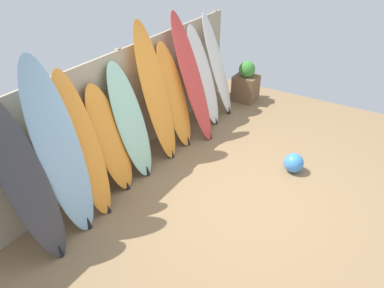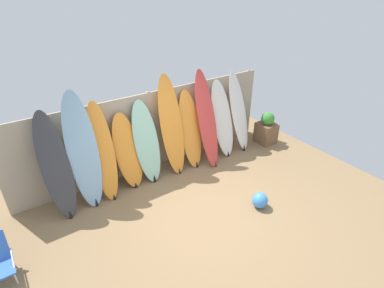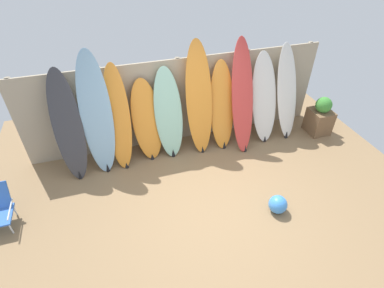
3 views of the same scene
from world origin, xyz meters
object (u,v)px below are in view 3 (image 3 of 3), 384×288
(surfboard_orange_6, at_px, (222,107))
(surfboard_orange_5, at_px, (199,100))
(surfboard_orange_2, at_px, (118,119))
(surfboard_white_8, at_px, (264,99))
(planter_box, at_px, (320,117))
(surfboard_skyblue_1, at_px, (96,116))
(beach_ball, at_px, (278,204))
(surfboard_white_9, at_px, (287,93))
(surfboard_seafoam_4, at_px, (169,114))
(surfboard_charcoal_0, at_px, (68,127))
(surfboard_orange_3, at_px, (147,121))
(surfboard_red_7, at_px, (242,97))

(surfboard_orange_6, bearing_deg, surfboard_orange_5, 177.90)
(surfboard_orange_2, distance_m, surfboard_white_8, 2.96)
(surfboard_orange_5, xyz_separation_m, surfboard_orange_6, (0.48, -0.02, -0.22))
(planter_box, bearing_deg, surfboard_orange_6, 171.95)
(surfboard_skyblue_1, bearing_deg, beach_ball, -38.54)
(surfboard_white_9, bearing_deg, surfboard_white_8, -179.91)
(surfboard_seafoam_4, height_order, surfboard_orange_5, surfboard_orange_5)
(surfboard_orange_5, height_order, beach_ball, surfboard_orange_5)
(surfboard_skyblue_1, relative_size, surfboard_orange_6, 1.28)
(surfboard_white_9, bearing_deg, planter_box, -20.49)
(surfboard_orange_2, height_order, surfboard_orange_5, surfboard_orange_5)
(surfboard_orange_6, distance_m, planter_box, 2.29)
(surfboard_charcoal_0, distance_m, surfboard_skyblue_1, 0.53)
(surfboard_orange_5, bearing_deg, planter_box, -7.00)
(surfboard_white_9, bearing_deg, surfboard_orange_6, 179.09)
(surfboard_orange_3, xyz_separation_m, surfboard_white_9, (2.95, -0.08, 0.18))
(surfboard_orange_2, bearing_deg, surfboard_charcoal_0, -178.12)
(surfboard_charcoal_0, distance_m, surfboard_orange_5, 2.43)
(surfboard_seafoam_4, bearing_deg, surfboard_white_8, -1.63)
(surfboard_white_8, relative_size, surfboard_white_9, 0.94)
(surfboard_orange_2, bearing_deg, surfboard_orange_5, 0.74)
(surfboard_white_8, relative_size, planter_box, 2.12)
(surfboard_orange_6, height_order, surfboard_white_8, surfboard_white_8)
(surfboard_charcoal_0, relative_size, surfboard_orange_6, 1.13)
(surfboard_skyblue_1, xyz_separation_m, surfboard_orange_2, (0.36, 0.01, -0.14))
(surfboard_charcoal_0, bearing_deg, surfboard_orange_3, 3.65)
(surfboard_orange_5, bearing_deg, surfboard_white_9, -1.21)
(surfboard_charcoal_0, relative_size, surfboard_orange_3, 1.25)
(surfboard_skyblue_1, relative_size, surfboard_white_8, 1.23)
(surfboard_orange_6, bearing_deg, surfboard_white_9, -0.91)
(surfboard_red_7, xyz_separation_m, surfboard_white_9, (1.07, 0.09, -0.11))
(surfboard_red_7, distance_m, surfboard_white_8, 0.58)
(planter_box, bearing_deg, surfboard_red_7, 173.80)
(surfboard_charcoal_0, distance_m, surfboard_red_7, 3.28)
(surfboard_charcoal_0, xyz_separation_m, surfboard_orange_5, (2.43, 0.05, 0.11))
(surfboard_skyblue_1, xyz_separation_m, beach_ball, (2.60, -2.07, -0.95))
(surfboard_white_8, height_order, surfboard_white_9, surfboard_white_9)
(surfboard_orange_2, bearing_deg, planter_box, -4.18)
(surfboard_skyblue_1, distance_m, surfboard_seafoam_4, 1.33)
(surfboard_seafoam_4, relative_size, surfboard_orange_6, 1.00)
(surfboard_white_8, xyz_separation_m, beach_ball, (-0.72, -2.05, -0.75))
(surfboard_skyblue_1, xyz_separation_m, surfboard_orange_5, (1.92, 0.03, -0.02))
(surfboard_skyblue_1, xyz_separation_m, surfboard_orange_3, (0.88, 0.07, -0.32))
(surfboard_orange_6, xyz_separation_m, beach_ball, (0.20, -2.08, -0.71))
(surfboard_seafoam_4, bearing_deg, surfboard_charcoal_0, -177.96)
(surfboard_orange_2, distance_m, surfboard_seafoam_4, 0.96)
(surfboard_orange_2, relative_size, surfboard_seafoam_4, 1.11)
(surfboard_skyblue_1, distance_m, surfboard_orange_3, 0.94)
(beach_ball, bearing_deg, surfboard_orange_2, 137.22)
(surfboard_orange_2, bearing_deg, surfboard_red_7, -2.62)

